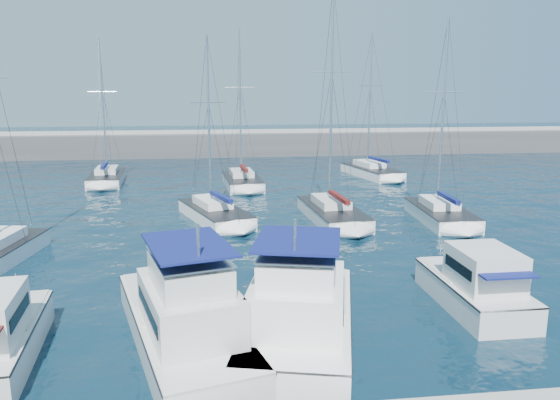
{
  "coord_description": "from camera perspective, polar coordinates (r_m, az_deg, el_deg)",
  "views": [
    {
      "loc": [
        -1.24,
        -23.49,
        9.4
      ],
      "look_at": [
        2.52,
        6.73,
        3.0
      ],
      "focal_mm": 35.0,
      "sensor_mm": 36.0,
      "label": 1
    }
  ],
  "objects": [
    {
      "name": "sailboat_mid_e",
      "position": [
        40.17,
        16.42,
        -1.4
      ],
      "size": [
        3.51,
        7.92,
        14.33
      ],
      "rotation": [
        0.0,
        0.0,
        -0.06
      ],
      "color": "white",
      "rests_on": "ground"
    },
    {
      "name": "sailboat_mid_d",
      "position": [
        39.02,
        5.5,
        -1.32
      ],
      "size": [
        3.8,
        8.88,
        16.62
      ],
      "rotation": [
        0.0,
        0.0,
        0.07
      ],
      "color": "silver",
      "rests_on": "ground"
    },
    {
      "name": "breakwater",
      "position": [
        75.96,
        -6.14,
        5.49
      ],
      "size": [
        160.0,
        6.0,
        4.45
      ],
      "color": "#424244",
      "rests_on": "ground"
    },
    {
      "name": "motor_yacht_port_inner",
      "position": [
        20.28,
        -9.89,
        -12.36
      ],
      "size": [
        5.93,
        10.79,
        4.69
      ],
      "rotation": [
        0.0,
        0.0,
        0.27
      ],
      "color": "silver",
      "rests_on": "ground"
    },
    {
      "name": "ground",
      "position": [
        25.33,
        -3.84,
        -9.94
      ],
      "size": [
        220.0,
        220.0,
        0.0
      ],
      "primitive_type": "plane",
      "color": "black",
      "rests_on": "ground"
    },
    {
      "name": "motor_yacht_stbd_inner",
      "position": [
        20.51,
        2.06,
        -11.9
      ],
      "size": [
        5.89,
        9.9,
        4.69
      ],
      "rotation": [
        0.0,
        0.0,
        -0.24
      ],
      "color": "white",
      "rests_on": "ground"
    },
    {
      "name": "motor_yacht_stbd_outer",
      "position": [
        25.06,
        19.86,
        -8.59
      ],
      "size": [
        2.82,
        6.46,
        3.2
      ],
      "rotation": [
        0.0,
        0.0,
        0.01
      ],
      "color": "silver",
      "rests_on": "ground"
    },
    {
      "name": "sailboat_back_a",
      "position": [
        56.16,
        -17.65,
        2.21
      ],
      "size": [
        3.6,
        8.01,
        14.1
      ],
      "rotation": [
        0.0,
        0.0,
        0.07
      ],
      "color": "silver",
      "rests_on": "ground"
    },
    {
      "name": "sailboat_back_c",
      "position": [
        58.58,
        9.51,
        2.98
      ],
      "size": [
        4.86,
        9.22,
        15.03
      ],
      "rotation": [
        0.0,
        0.0,
        0.21
      ],
      "color": "white",
      "rests_on": "ground"
    },
    {
      "name": "sailboat_back_b",
      "position": [
        51.81,
        -3.97,
        1.97
      ],
      "size": [
        3.71,
        8.04,
        14.78
      ],
      "rotation": [
        0.0,
        0.0,
        0.07
      ],
      "color": "silver",
      "rests_on": "ground"
    },
    {
      "name": "sailboat_mid_c",
      "position": [
        39.01,
        -6.83,
        -1.39
      ],
      "size": [
        5.52,
        8.68,
        13.15
      ],
      "rotation": [
        0.0,
        0.0,
        0.34
      ],
      "color": "white",
      "rests_on": "ground"
    }
  ]
}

